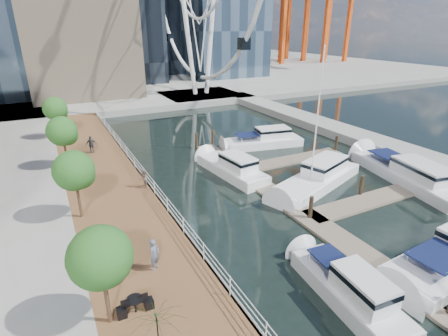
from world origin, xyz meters
TOP-DOWN VIEW (x-y plane):
  - ground at (0.00, 0.00)m, footprint 520.00×520.00m
  - boardwalk at (-9.00, 15.00)m, footprint 6.00×60.00m
  - seawall at (-6.00, 15.00)m, footprint 0.25×60.00m
  - land_far at (0.00, 102.00)m, footprint 200.00×114.00m
  - breakwater at (20.00, 20.00)m, footprint 4.00×60.00m
  - pier at (14.00, 52.00)m, footprint 14.00×12.00m
  - railing at (-6.10, 15.00)m, footprint 0.10×60.00m
  - floating_docks at (7.97, 9.98)m, footprint 16.00×34.00m
  - port_cranes at (67.67, 95.67)m, footprint 40.00×52.00m
  - street_trees at (-11.40, 14.00)m, footprint 2.60×42.60m
  - pedestrian_near at (-8.63, 6.51)m, footprint 0.76×0.74m
  - pedestrian_mid at (-6.50, 16.50)m, footprint 0.67×0.81m
  - pedestrian_far at (-8.90, 26.85)m, footprint 1.06×0.55m
  - moored_yachts at (7.75, 11.31)m, footprint 19.96×34.29m

SIDE VIEW (x-z plane):
  - ground at x=0.00m, z-range 0.00..0.00m
  - moored_yachts at x=7.75m, z-range -5.75..5.75m
  - floating_docks at x=7.97m, z-range -0.81..1.79m
  - boardwalk at x=-9.00m, z-range 0.00..1.00m
  - seawall at x=-6.00m, z-range 0.00..1.00m
  - land_far at x=0.00m, z-range 0.00..1.00m
  - breakwater at x=20.00m, z-range 0.00..1.00m
  - pier at x=14.00m, z-range 0.00..1.00m
  - railing at x=-6.10m, z-range 1.00..2.05m
  - pedestrian_mid at x=-6.50m, z-range 1.00..2.53m
  - pedestrian_far at x=-8.90m, z-range 1.00..2.73m
  - pedestrian_near at x=-8.63m, z-range 1.00..2.76m
  - street_trees at x=-11.40m, z-range 1.99..6.59m
  - port_cranes at x=67.67m, z-range 1.00..39.00m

